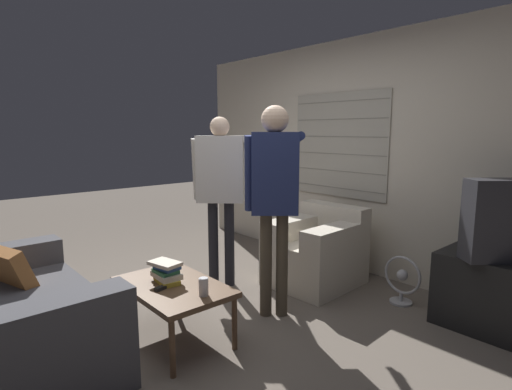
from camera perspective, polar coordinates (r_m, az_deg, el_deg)
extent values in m
plane|color=#665B51|center=(3.44, -6.51, -17.75)|extent=(16.00, 16.00, 0.00)
cube|color=beige|center=(4.55, 14.69, 5.33)|extent=(5.20, 0.06, 2.55)
cube|color=#A8A393|center=(4.66, 11.75, 6.97)|extent=(1.26, 0.02, 1.17)
cube|color=gray|center=(4.70, 11.47, 1.03)|extent=(1.24, 0.00, 0.01)
cube|color=gray|center=(4.67, 11.55, 3.39)|extent=(1.24, 0.00, 0.01)
cube|color=gray|center=(4.66, 11.63, 5.77)|extent=(1.24, 0.00, 0.01)
cube|color=gray|center=(4.65, 11.70, 8.17)|extent=(1.24, 0.00, 0.01)
cube|color=gray|center=(4.65, 11.78, 10.56)|extent=(1.24, 0.00, 0.01)
cube|color=gray|center=(4.66, 11.86, 12.95)|extent=(1.24, 0.00, 0.01)
cube|color=#424247|center=(3.26, -30.82, -16.26)|extent=(1.65, 0.97, 0.45)
cube|color=#424247|center=(2.50, -28.17, -15.67)|extent=(0.25, 0.96, 0.20)
cube|color=#935B2D|center=(3.42, -31.43, -9.33)|extent=(0.41, 0.32, 0.37)
cube|color=beige|center=(4.18, 8.35, -9.48)|extent=(0.80, 0.89, 0.45)
cube|color=beige|center=(4.33, 11.10, -3.52)|extent=(0.77, 0.23, 0.33)
cube|color=beige|center=(3.94, 11.48, -5.77)|extent=(0.28, 0.86, 0.20)
cube|color=beige|center=(4.25, 5.65, -4.55)|extent=(0.28, 0.86, 0.20)
cube|color=brown|center=(3.08, -11.75, -12.70)|extent=(0.90, 0.58, 0.04)
cylinder|color=brown|center=(3.61, -11.44, -13.09)|extent=(0.04, 0.04, 0.39)
cylinder|color=brown|center=(2.99, -3.09, -17.84)|extent=(0.04, 0.04, 0.39)
cylinder|color=brown|center=(3.41, -18.97, -14.78)|extent=(0.04, 0.04, 0.39)
cylinder|color=brown|center=(2.74, -11.88, -20.65)|extent=(0.04, 0.04, 0.39)
cube|color=black|center=(3.68, 32.24, -12.29)|extent=(0.98, 0.50, 0.59)
cube|color=navy|center=(3.60, 32.15, -2.73)|extent=(0.41, 0.48, 0.50)
cylinder|color=black|center=(4.07, -6.11, -6.91)|extent=(0.10, 0.10, 0.86)
cylinder|color=black|center=(4.05, -3.82, -6.96)|extent=(0.10, 0.10, 0.86)
cube|color=beige|center=(3.92, -5.12, 3.71)|extent=(0.46, 0.47, 0.65)
sphere|color=beige|center=(3.90, -5.21, 9.70)|extent=(0.19, 0.19, 0.19)
cylinder|color=beige|center=(4.01, -8.57, 3.61)|extent=(0.16, 0.16, 0.62)
cylinder|color=beige|center=(4.15, -1.25, 5.87)|extent=(0.45, 0.44, 0.38)
cube|color=black|center=(4.42, -1.03, 3.98)|extent=(0.09, 0.09, 0.12)
cylinder|color=#4C4233|center=(3.40, 1.42, -9.95)|extent=(0.10, 0.10, 0.88)
cylinder|color=#4C4233|center=(3.40, 3.72, -9.93)|extent=(0.10, 0.10, 0.88)
cube|color=navy|center=(3.23, 2.67, 3.12)|extent=(0.40, 0.42, 0.66)
sphere|color=beige|center=(3.22, 2.73, 10.76)|extent=(0.22, 0.22, 0.22)
cylinder|color=navy|center=(3.28, -1.03, 3.03)|extent=(0.17, 0.16, 0.63)
cylinder|color=navy|center=(3.54, 5.83, 7.95)|extent=(0.52, 0.47, 0.13)
cube|color=white|center=(3.86, 5.32, 7.56)|extent=(0.05, 0.05, 0.13)
cube|color=gold|center=(3.11, -12.61, -11.81)|extent=(0.25, 0.17, 0.03)
cube|color=beige|center=(3.11, -12.66, -11.09)|extent=(0.24, 0.17, 0.04)
cube|color=#33754C|center=(3.10, -12.79, -10.54)|extent=(0.18, 0.14, 0.03)
cube|color=#284C89|center=(3.09, -12.61, -9.94)|extent=(0.20, 0.15, 0.04)
cube|color=beige|center=(3.06, -12.89, -9.50)|extent=(0.26, 0.20, 0.03)
cylinder|color=silver|center=(2.83, -7.50, -12.89)|extent=(0.07, 0.07, 0.12)
cylinder|color=silver|center=(2.80, -7.52, -11.69)|extent=(0.06, 0.06, 0.00)
cube|color=black|center=(3.00, -13.17, -12.72)|extent=(0.07, 0.14, 0.02)
cylinder|color=#A8A8AD|center=(4.00, 19.97, -14.15)|extent=(0.20, 0.20, 0.02)
cylinder|color=#A8A8AD|center=(3.98, 20.01, -13.47)|extent=(0.03, 0.03, 0.08)
torus|color=#A8A8AD|center=(3.91, 20.18, -10.69)|extent=(0.35, 0.02, 0.35)
sphere|color=#A8A8AD|center=(3.91, 20.18, -10.69)|extent=(0.10, 0.10, 0.10)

